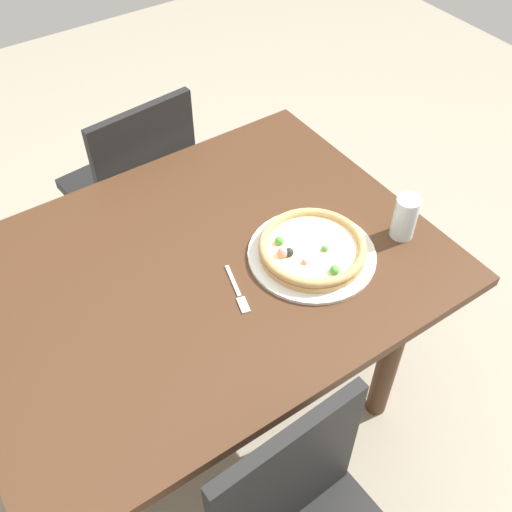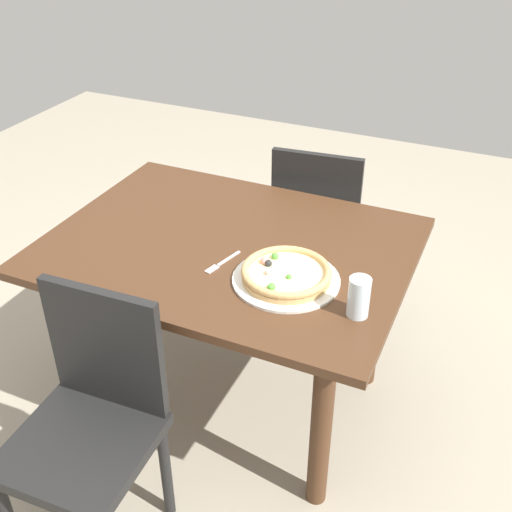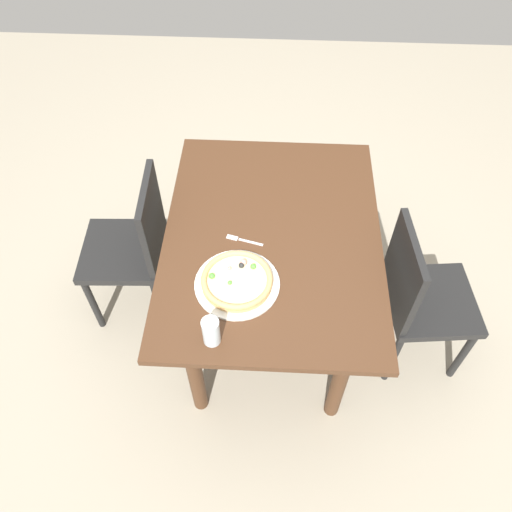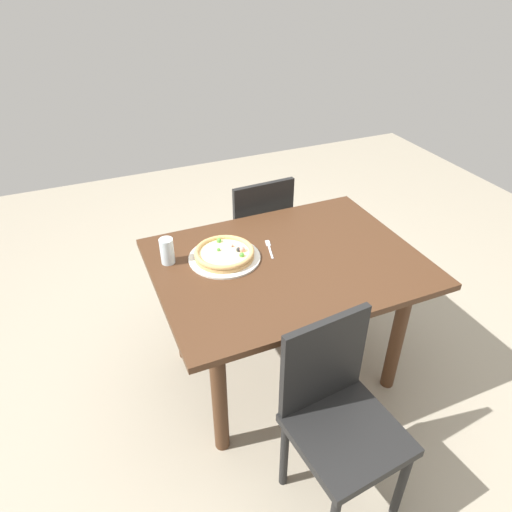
{
  "view_description": "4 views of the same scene",
  "coord_description": "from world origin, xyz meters",
  "px_view_note": "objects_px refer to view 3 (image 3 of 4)",
  "views": [
    {
      "loc": [
        0.48,
        0.97,
        1.92
      ],
      "look_at": [
        -0.14,
        0.07,
        0.76
      ],
      "focal_mm": 42.08,
      "sensor_mm": 36.0,
      "label": 1
    },
    {
      "loc": [
        -0.85,
        1.67,
        1.89
      ],
      "look_at": [
        -0.14,
        0.07,
        0.76
      ],
      "focal_mm": 43.99,
      "sensor_mm": 36.0,
      "label": 2
    },
    {
      "loc": [
        -1.45,
        0.0,
        2.43
      ],
      "look_at": [
        -0.14,
        0.07,
        0.76
      ],
      "focal_mm": 35.65,
      "sensor_mm": 36.0,
      "label": 3
    },
    {
      "loc": [
        -0.86,
        -1.63,
        2.01
      ],
      "look_at": [
        -0.14,
        0.07,
        0.76
      ],
      "focal_mm": 32.7,
      "sensor_mm": 36.0,
      "label": 4
    }
  ],
  "objects_px": {
    "dining_table": "(272,252)",
    "chair_near": "(420,296)",
    "plate": "(238,284)",
    "fork": "(242,240)",
    "drinking_glass": "(212,331)",
    "pizza": "(237,280)",
    "chair_far": "(134,245)"
  },
  "relations": [
    {
      "from": "dining_table",
      "to": "chair_near",
      "type": "relative_size",
      "value": 1.44
    },
    {
      "from": "dining_table",
      "to": "plate",
      "type": "xyz_separation_m",
      "value": [
        -0.27,
        0.14,
        0.12
      ]
    },
    {
      "from": "fork",
      "to": "drinking_glass",
      "type": "xyz_separation_m",
      "value": [
        -0.49,
        0.08,
        0.06
      ]
    },
    {
      "from": "dining_table",
      "to": "drinking_glass",
      "type": "distance_m",
      "value": 0.6
    },
    {
      "from": "chair_near",
      "to": "drinking_glass",
      "type": "xyz_separation_m",
      "value": [
        -0.42,
        0.9,
        0.33
      ]
    },
    {
      "from": "pizza",
      "to": "drinking_glass",
      "type": "xyz_separation_m",
      "value": [
        -0.26,
        0.07,
        0.03
      ]
    },
    {
      "from": "dining_table",
      "to": "chair_far",
      "type": "bearing_deg",
      "value": 79.89
    },
    {
      "from": "pizza",
      "to": "fork",
      "type": "bearing_deg",
      "value": -0.48
    },
    {
      "from": "fork",
      "to": "drinking_glass",
      "type": "height_order",
      "value": "drinking_glass"
    },
    {
      "from": "plate",
      "to": "fork",
      "type": "bearing_deg",
      "value": -0.39
    },
    {
      "from": "chair_far",
      "to": "pizza",
      "type": "relative_size",
      "value": 3.03
    },
    {
      "from": "pizza",
      "to": "plate",
      "type": "bearing_deg",
      "value": -162.59
    },
    {
      "from": "dining_table",
      "to": "fork",
      "type": "relative_size",
      "value": 7.71
    },
    {
      "from": "chair_near",
      "to": "plate",
      "type": "distance_m",
      "value": 0.88
    },
    {
      "from": "plate",
      "to": "drinking_glass",
      "type": "bearing_deg",
      "value": 163.7
    },
    {
      "from": "dining_table",
      "to": "drinking_glass",
      "type": "bearing_deg",
      "value": 158.27
    },
    {
      "from": "plate",
      "to": "fork",
      "type": "height_order",
      "value": "plate"
    },
    {
      "from": "chair_near",
      "to": "pizza",
      "type": "height_order",
      "value": "chair_near"
    },
    {
      "from": "drinking_glass",
      "to": "plate",
      "type": "bearing_deg",
      "value": -16.3
    },
    {
      "from": "plate",
      "to": "chair_far",
      "type": "bearing_deg",
      "value": 54.5
    },
    {
      "from": "dining_table",
      "to": "fork",
      "type": "distance_m",
      "value": 0.18
    },
    {
      "from": "fork",
      "to": "drinking_glass",
      "type": "relative_size",
      "value": 1.28
    },
    {
      "from": "chair_far",
      "to": "chair_near",
      "type": "bearing_deg",
      "value": -102.17
    },
    {
      "from": "chair_near",
      "to": "drinking_glass",
      "type": "relative_size",
      "value": 6.85
    },
    {
      "from": "plate",
      "to": "chair_near",
      "type": "bearing_deg",
      "value": -79.06
    },
    {
      "from": "chair_far",
      "to": "pizza",
      "type": "xyz_separation_m",
      "value": [
        -0.39,
        -0.55,
        0.29
      ]
    },
    {
      "from": "fork",
      "to": "pizza",
      "type": "bearing_deg",
      "value": 104.43
    },
    {
      "from": "chair_far",
      "to": "dining_table",
      "type": "bearing_deg",
      "value": -102.59
    },
    {
      "from": "chair_near",
      "to": "pizza",
      "type": "relative_size",
      "value": 3.03
    },
    {
      "from": "chair_near",
      "to": "plate",
      "type": "xyz_separation_m",
      "value": [
        -0.16,
        0.82,
        0.27
      ]
    },
    {
      "from": "chair_near",
      "to": "fork",
      "type": "bearing_deg",
      "value": -101.04
    },
    {
      "from": "pizza",
      "to": "fork",
      "type": "height_order",
      "value": "pizza"
    }
  ]
}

